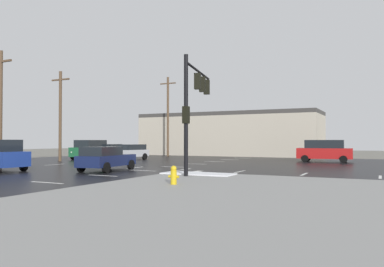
{
  "coord_description": "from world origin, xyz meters",
  "views": [
    {
      "loc": [
        14.09,
        -22.98,
        1.99
      ],
      "look_at": [
        0.24,
        4.79,
        2.57
      ],
      "focal_mm": 35.66,
      "sensor_mm": 36.0,
      "label": 1
    }
  ],
  "objects_px": {
    "suv_green": "(91,149)",
    "suv_red": "(324,150)",
    "sedan_navy": "(106,158)",
    "fire_hydrant": "(174,175)",
    "utility_pole_mid": "(0,106)",
    "sedan_grey": "(112,151)",
    "sedan_silver": "(129,152)",
    "utility_pole_distant": "(168,115)",
    "utility_pole_far": "(60,114)",
    "traffic_signal_mast": "(195,96)"
  },
  "relations": [
    {
      "from": "suv_green",
      "to": "suv_red",
      "type": "xyz_separation_m",
      "value": [
        22.73,
        5.58,
        0.0
      ]
    },
    {
      "from": "suv_red",
      "to": "sedan_navy",
      "type": "distance_m",
      "value": 20.5
    },
    {
      "from": "fire_hydrant",
      "to": "utility_pole_mid",
      "type": "distance_m",
      "value": 17.97
    },
    {
      "from": "sedan_grey",
      "to": "sedan_silver",
      "type": "relative_size",
      "value": 1.0
    },
    {
      "from": "fire_hydrant",
      "to": "utility_pole_distant",
      "type": "distance_m",
      "value": 32.35
    },
    {
      "from": "utility_pole_mid",
      "to": "utility_pole_far",
      "type": "height_order",
      "value": "utility_pole_far"
    },
    {
      "from": "suv_red",
      "to": "sedan_navy",
      "type": "relative_size",
      "value": 1.05
    },
    {
      "from": "suv_red",
      "to": "sedan_silver",
      "type": "distance_m",
      "value": 19.0
    },
    {
      "from": "fire_hydrant",
      "to": "suv_green",
      "type": "distance_m",
      "value": 25.94
    },
    {
      "from": "sedan_grey",
      "to": "traffic_signal_mast",
      "type": "bearing_deg",
      "value": -135.99
    },
    {
      "from": "sedan_grey",
      "to": "sedan_silver",
      "type": "xyz_separation_m",
      "value": [
        4.09,
        -2.42,
        0.0
      ]
    },
    {
      "from": "utility_pole_far",
      "to": "traffic_signal_mast",
      "type": "bearing_deg",
      "value": -22.48
    },
    {
      "from": "sedan_silver",
      "to": "utility_pole_far",
      "type": "distance_m",
      "value": 7.63
    },
    {
      "from": "sedan_silver",
      "to": "utility_pole_far",
      "type": "relative_size",
      "value": 0.54
    },
    {
      "from": "fire_hydrant",
      "to": "suv_green",
      "type": "xyz_separation_m",
      "value": [
        -19.56,
        17.04,
        0.55
      ]
    },
    {
      "from": "fire_hydrant",
      "to": "utility_pole_distant",
      "type": "xyz_separation_m",
      "value": [
        -16.29,
        27.56,
        4.7
      ]
    },
    {
      "from": "suv_green",
      "to": "sedan_grey",
      "type": "height_order",
      "value": "suv_green"
    },
    {
      "from": "utility_pole_far",
      "to": "suv_red",
      "type": "bearing_deg",
      "value": 23.11
    },
    {
      "from": "fire_hydrant",
      "to": "suv_green",
      "type": "bearing_deg",
      "value": 138.94
    },
    {
      "from": "traffic_signal_mast",
      "to": "utility_pole_distant",
      "type": "xyz_separation_m",
      "value": [
        -14.61,
        22.13,
        0.69
      ]
    },
    {
      "from": "suv_green",
      "to": "sedan_navy",
      "type": "bearing_deg",
      "value": 37.92
    },
    {
      "from": "utility_pole_mid",
      "to": "sedan_navy",
      "type": "bearing_deg",
      "value": 6.85
    },
    {
      "from": "traffic_signal_mast",
      "to": "suv_red",
      "type": "relative_size",
      "value": 1.3
    },
    {
      "from": "fire_hydrant",
      "to": "utility_pole_distant",
      "type": "height_order",
      "value": "utility_pole_distant"
    },
    {
      "from": "traffic_signal_mast",
      "to": "utility_pole_distant",
      "type": "relative_size",
      "value": 0.64
    },
    {
      "from": "suv_red",
      "to": "suv_green",
      "type": "bearing_deg",
      "value": 10.5
    },
    {
      "from": "suv_red",
      "to": "utility_pole_mid",
      "type": "xyz_separation_m",
      "value": [
        -20.13,
        -18.16,
        3.4
      ]
    },
    {
      "from": "sedan_navy",
      "to": "utility_pole_distant",
      "type": "distance_m",
      "value": 23.91
    },
    {
      "from": "traffic_signal_mast",
      "to": "sedan_navy",
      "type": "xyz_separation_m",
      "value": [
        -6.45,
        0.08,
        -3.69
      ]
    },
    {
      "from": "suv_red",
      "to": "sedan_navy",
      "type": "bearing_deg",
      "value": 53.25
    },
    {
      "from": "utility_pole_mid",
      "to": "utility_pole_distant",
      "type": "height_order",
      "value": "utility_pole_distant"
    },
    {
      "from": "traffic_signal_mast",
      "to": "utility_pole_distant",
      "type": "height_order",
      "value": "utility_pole_distant"
    },
    {
      "from": "sedan_navy",
      "to": "traffic_signal_mast",
      "type": "bearing_deg",
      "value": -97.41
    },
    {
      "from": "sedan_silver",
      "to": "utility_pole_distant",
      "type": "height_order",
      "value": "utility_pole_distant"
    },
    {
      "from": "fire_hydrant",
      "to": "utility_pole_far",
      "type": "bearing_deg",
      "value": 146.8
    },
    {
      "from": "sedan_grey",
      "to": "utility_pole_distant",
      "type": "relative_size",
      "value": 0.47
    },
    {
      "from": "utility_pole_mid",
      "to": "sedan_grey",
      "type": "bearing_deg",
      "value": 98.45
    },
    {
      "from": "suv_red",
      "to": "sedan_silver",
      "type": "relative_size",
      "value": 1.05
    },
    {
      "from": "fire_hydrant",
      "to": "suv_red",
      "type": "relative_size",
      "value": 0.16
    },
    {
      "from": "traffic_signal_mast",
      "to": "sedan_grey",
      "type": "xyz_separation_m",
      "value": [
        -17.63,
        14.86,
        -3.69
      ]
    },
    {
      "from": "suv_red",
      "to": "sedan_navy",
      "type": "height_order",
      "value": "suv_red"
    },
    {
      "from": "sedan_navy",
      "to": "sedan_silver",
      "type": "bearing_deg",
      "value": 23.16
    },
    {
      "from": "sedan_navy",
      "to": "fire_hydrant",
      "type": "bearing_deg",
      "value": -130.8
    },
    {
      "from": "utility_pole_distant",
      "to": "suv_red",
      "type": "bearing_deg",
      "value": -14.25
    },
    {
      "from": "suv_green",
      "to": "utility_pole_far",
      "type": "relative_size",
      "value": 0.58
    },
    {
      "from": "utility_pole_far",
      "to": "utility_pole_distant",
      "type": "xyz_separation_m",
      "value": [
        3.37,
        14.69,
        0.7
      ]
    },
    {
      "from": "traffic_signal_mast",
      "to": "sedan_silver",
      "type": "height_order",
      "value": "traffic_signal_mast"
    },
    {
      "from": "suv_red",
      "to": "sedan_navy",
      "type": "xyz_separation_m",
      "value": [
        -11.31,
        -17.1,
        -0.24
      ]
    },
    {
      "from": "suv_red",
      "to": "sedan_silver",
      "type": "xyz_separation_m",
      "value": [
        -18.4,
        -4.74,
        -0.24
      ]
    },
    {
      "from": "fire_hydrant",
      "to": "utility_pole_far",
      "type": "height_order",
      "value": "utility_pole_far"
    }
  ]
}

